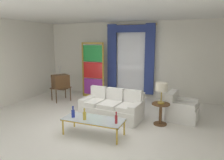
# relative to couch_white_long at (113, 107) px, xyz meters

# --- Properties ---
(ground_plane) EXTENTS (16.00, 16.00, 0.00)m
(ground_plane) POSITION_rel_couch_white_long_xyz_m (-0.26, -0.48, -0.30)
(ground_plane) COLOR white
(wall_rear) EXTENTS (8.00, 0.12, 3.00)m
(wall_rear) POSITION_rel_couch_white_long_xyz_m (-0.26, 2.58, 1.20)
(wall_rear) COLOR white
(wall_rear) RESTS_ON ground
(wall_left) EXTENTS (0.12, 7.00, 3.00)m
(wall_left) POSITION_rel_couch_white_long_xyz_m (-3.92, 0.12, 1.20)
(wall_left) COLOR white
(wall_left) RESTS_ON ground
(ceiling_slab) EXTENTS (8.00, 7.60, 0.04)m
(ceiling_slab) POSITION_rel_couch_white_long_xyz_m (-0.26, 0.32, 2.72)
(ceiling_slab) COLOR white
(curtained_window) EXTENTS (2.00, 0.17, 2.70)m
(curtained_window) POSITION_rel_couch_white_long_xyz_m (-0.19, 2.41, 1.44)
(curtained_window) COLOR white
(curtained_window) RESTS_ON ground
(couch_white_long) EXTENTS (1.83, 1.08, 0.86)m
(couch_white_long) POSITION_rel_couch_white_long_xyz_m (0.00, 0.00, 0.00)
(couch_white_long) COLOR white
(couch_white_long) RESTS_ON ground
(coffee_table) EXTENTS (1.47, 0.59, 0.41)m
(coffee_table) POSITION_rel_couch_white_long_xyz_m (0.00, -1.29, 0.07)
(coffee_table) COLOR silver
(coffee_table) RESTS_ON ground
(bottle_blue_decanter) EXTENTS (0.06, 0.06, 0.28)m
(bottle_blue_decanter) POSITION_rel_couch_white_long_xyz_m (0.61, -1.36, 0.21)
(bottle_blue_decanter) COLOR maroon
(bottle_blue_decanter) RESTS_ON coffee_table
(bottle_crystal_tall) EXTENTS (0.08, 0.08, 0.28)m
(bottle_crystal_tall) POSITION_rel_couch_white_long_xyz_m (-0.16, -1.42, 0.22)
(bottle_crystal_tall) COLOR gold
(bottle_crystal_tall) RESTS_ON coffee_table
(bottle_amber_squat) EXTENTS (0.08, 0.08, 0.29)m
(bottle_amber_squat) POSITION_rel_couch_white_long_xyz_m (-0.50, -1.37, 0.22)
(bottle_amber_squat) COLOR navy
(bottle_amber_squat) RESTS_ON coffee_table
(vintage_tv) EXTENTS (0.74, 0.77, 1.35)m
(vintage_tv) POSITION_rel_couch_white_long_xyz_m (-2.49, 0.96, 0.42)
(vintage_tv) COLOR brown
(vintage_tv) RESTS_ON ground
(armchair_white) EXTENTS (0.91, 0.90, 0.80)m
(armchair_white) POSITION_rel_couch_white_long_xyz_m (1.88, 0.55, -0.02)
(armchair_white) COLOR white
(armchair_white) RESTS_ON ground
(stained_glass_divider) EXTENTS (0.95, 0.05, 2.20)m
(stained_glass_divider) POSITION_rel_couch_white_long_xyz_m (-1.59, 1.90, 0.75)
(stained_glass_divider) COLOR gold
(stained_glass_divider) RESTS_ON ground
(peacock_figurine) EXTENTS (0.44, 0.60, 0.50)m
(peacock_figurine) POSITION_rel_couch_white_long_xyz_m (-1.29, 1.49, -0.08)
(peacock_figurine) COLOR beige
(peacock_figurine) RESTS_ON ground
(round_side_table) EXTENTS (0.48, 0.48, 0.59)m
(round_side_table) POSITION_rel_couch_white_long_xyz_m (1.41, -0.04, 0.05)
(round_side_table) COLOR brown
(round_side_table) RESTS_ON ground
(table_lamp_brass) EXTENTS (0.32, 0.32, 0.57)m
(table_lamp_brass) POSITION_rel_couch_white_long_xyz_m (1.41, -0.04, 0.72)
(table_lamp_brass) COLOR #B29338
(table_lamp_brass) RESTS_ON round_side_table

